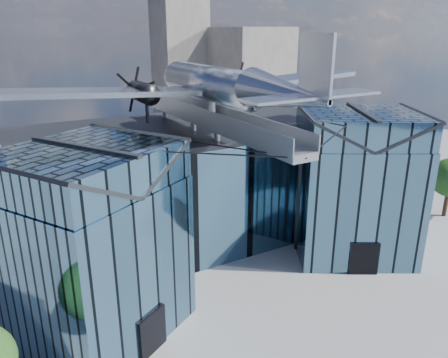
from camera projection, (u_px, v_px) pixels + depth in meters
ground_plane at (237, 276)px, 33.10m from camera, size 120.00×120.00×0.00m
museum at (201, 185)px, 36.05m from camera, size 32.88×24.50×17.60m
bg_towers at (85, 78)px, 71.88m from camera, size 77.00×24.50×26.00m
tree_side_e at (320, 154)px, 53.37m from camera, size 3.60×3.60×4.73m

